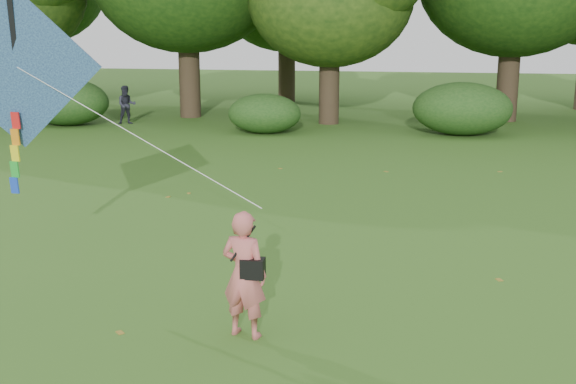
# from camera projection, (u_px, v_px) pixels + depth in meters

# --- Properties ---
(ground) EXTENTS (100.00, 100.00, 0.00)m
(ground) POSITION_uv_depth(u_px,v_px,m) (303.00, 345.00, 9.12)
(ground) COLOR #265114
(ground) RESTS_ON ground
(man_kite_flyer) EXTENTS (0.69, 0.54, 1.68)m
(man_kite_flyer) POSITION_uv_depth(u_px,v_px,m) (244.00, 274.00, 9.21)
(man_kite_flyer) COLOR #C9625E
(man_kite_flyer) RESTS_ON ground
(bystander_left) EXTENTS (0.90, 0.82, 1.51)m
(bystander_left) POSITION_uv_depth(u_px,v_px,m) (127.00, 105.00, 28.28)
(bystander_left) COLOR #272734
(bystander_left) RESTS_ON ground
(crossbody_bag) EXTENTS (0.43, 0.20, 0.69)m
(crossbody_bag) POSITION_uv_depth(u_px,v_px,m) (252.00, 267.00, 9.14)
(crossbody_bag) COLOR black
(crossbody_bag) RESTS_ON ground
(flying_kite) EXTENTS (5.43, 2.12, 3.27)m
(flying_kite) POSITION_uv_depth(u_px,v_px,m) (17.00, 70.00, 10.96)
(flying_kite) COLOR #235898
(flying_kite) RESTS_ON ground
(shrub_band) EXTENTS (39.15, 3.22, 1.88)m
(shrub_band) POSITION_uv_depth(u_px,v_px,m) (357.00, 110.00, 25.92)
(shrub_band) COLOR #264919
(shrub_band) RESTS_ON ground
(fallen_leaves) EXTENTS (8.44, 15.47, 0.01)m
(fallen_leaves) POSITION_uv_depth(u_px,v_px,m) (313.00, 229.00, 14.18)
(fallen_leaves) COLOR olive
(fallen_leaves) RESTS_ON ground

